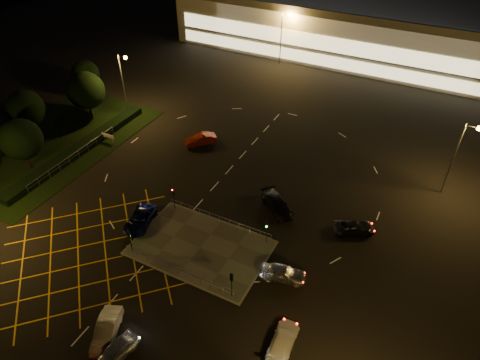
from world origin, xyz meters
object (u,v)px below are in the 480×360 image
at_px(signal_sw, 130,238).
at_px(signal_ne, 267,227).
at_px(signal_se, 232,280).
at_px(car_queue_white, 107,330).
at_px(car_near_silver, 116,352).
at_px(signal_nw, 173,194).
at_px(car_left_blue, 140,219).
at_px(car_circ_red, 201,139).
at_px(car_far_dkgrey, 277,204).
at_px(car_right_silver, 283,273).
at_px(car_approach_white, 283,341).
at_px(car_east_grey, 354,228).

distance_m(signal_sw, signal_ne, 14.41).
xyz_separation_m(signal_se, car_queue_white, (-7.84, -8.77, -1.58)).
height_order(signal_sw, signal_ne, same).
xyz_separation_m(signal_ne, car_near_silver, (-5.78, -18.00, -1.63)).
distance_m(signal_nw, car_left_blue, 4.71).
bearing_deg(car_circ_red, signal_ne, 3.18).
xyz_separation_m(signal_se, signal_ne, (0.00, 7.99, 0.00)).
distance_m(car_far_dkgrey, car_right_silver, 10.42).
xyz_separation_m(signal_se, car_approach_white, (6.39, -2.55, -1.68)).
relative_size(signal_nw, car_east_grey, 0.68).
bearing_deg(signal_se, car_approach_white, 158.27).
relative_size(car_left_blue, car_east_grey, 1.14).
bearing_deg(signal_nw, car_far_dkgrey, 27.43).
bearing_deg(car_right_silver, car_approach_white, -170.25).
relative_size(signal_nw, car_right_silver, 0.69).
relative_size(car_near_silver, car_east_grey, 0.94).
height_order(signal_sw, signal_nw, same).
bearing_deg(car_far_dkgrey, car_circ_red, 101.17).
xyz_separation_m(signal_se, car_circ_red, (-16.75, 21.71, -1.61)).
bearing_deg(signal_se, signal_sw, 0.00).
relative_size(car_left_blue, car_right_silver, 1.14).
bearing_deg(car_approach_white, car_right_silver, -70.86).
bearing_deg(car_right_silver, car_east_grey, -38.46).
xyz_separation_m(car_near_silver, car_circ_red, (-10.97, 31.72, 0.02)).
height_order(car_queue_white, car_right_silver, car_queue_white).
bearing_deg(car_left_blue, car_near_silver, -73.04).
bearing_deg(signal_ne, car_circ_red, 140.68).
distance_m(car_circ_red, car_east_grey, 26.02).
bearing_deg(signal_ne, car_east_grey, 36.87).
distance_m(signal_sw, car_left_blue, 4.92).
bearing_deg(car_approach_white, car_circ_red, -50.13).
height_order(signal_se, car_left_blue, signal_se).
relative_size(car_east_grey, car_approach_white, 0.97).
distance_m(signal_se, signal_ne, 7.99).
bearing_deg(car_near_silver, car_far_dkgrey, 86.69).
bearing_deg(car_near_silver, signal_se, 67.83).
bearing_deg(signal_sw, car_right_silver, -164.52).
height_order(car_queue_white, car_circ_red, car_queue_white).
height_order(signal_sw, car_far_dkgrey, signal_sw).
bearing_deg(car_queue_white, car_circ_red, 82.46).
distance_m(signal_nw, signal_ne, 12.00).
xyz_separation_m(signal_sw, car_near_silver, (6.22, -10.02, -1.63)).
relative_size(car_far_dkgrey, car_approach_white, 1.12).
height_order(car_near_silver, car_right_silver, car_right_silver).
distance_m(signal_se, car_left_blue, 14.81).
relative_size(car_queue_white, car_right_silver, 1.05).
distance_m(signal_se, car_far_dkgrey, 13.77).
xyz_separation_m(signal_nw, car_right_silver, (15.50, -3.70, -1.58)).
bearing_deg(signal_sw, signal_nw, -90.00).
bearing_deg(signal_se, car_right_silver, -129.20).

